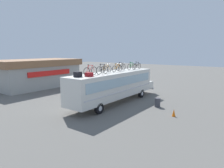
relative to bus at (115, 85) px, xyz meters
The scene contains 14 objects.
ground_plane 1.94m from the bus, behind, with size 120.00×120.00×0.00m, color #605E59.
bus is the anchor object (origin of this frame).
luggage_bag_1 5.31m from the bus, behind, with size 0.54×0.50×0.44m, color black.
luggage_bag_2 4.54m from the bus, behind, with size 0.55×0.53×0.34m, color maroon.
rooftop_bicycle_1 3.99m from the bus, behind, with size 1.71×0.44×0.98m.
rooftop_bicycle_2 2.81m from the bus, behind, with size 1.72×0.44×0.97m.
rooftop_bicycle_3 1.99m from the bus, 157.79° to the left, with size 1.72×0.44×0.86m.
rooftop_bicycle_4 1.74m from the bus, ahead, with size 1.73×0.44×0.88m.
rooftop_bicycle_5 2.47m from the bus, 13.66° to the left, with size 1.76×0.44×0.93m.
rooftop_bicycle_6 3.52m from the bus, ahead, with size 1.70×0.44×0.92m.
rooftop_bicycle_7 4.71m from the bus, ahead, with size 1.75×0.44×0.90m.
roadside_building 15.05m from the bus, 86.89° to the left, with size 12.44×6.68×4.13m.
trash_bin 4.65m from the bus, 74.20° to the right, with size 0.55×0.55×0.87m, color #3F3F47.
traffic_cone 6.76m from the bus, 96.11° to the right, with size 0.29×0.29×0.62m, color orange.
Camera 1 is at (-16.34, -11.86, 5.37)m, focal length 31.93 mm.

